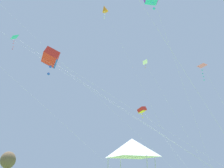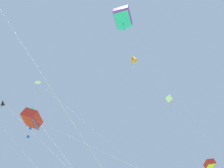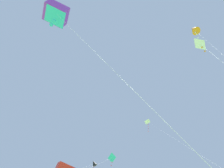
# 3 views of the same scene
# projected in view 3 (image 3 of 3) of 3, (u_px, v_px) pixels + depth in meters

# --- Properties ---
(kite_white_delta_0) EXTENTS (0.78, 6.91, 14.95)m
(kite_white_delta_0) POSITION_uv_depth(u_px,v_px,m) (202.00, 45.00, 14.24)
(kite_white_delta_0) COLOR silver
(kite_white_delta_0) RESTS_ON ground
(kite_purple_box_3) EXTENTS (9.04, 4.68, 18.14)m
(kite_purple_box_3) POSITION_uv_depth(u_px,v_px,m) (56.00, 14.00, 16.16)
(kite_purple_box_3) COLOR silver
(kite_purple_box_3) RESTS_ON ground
(kite_black_diamond_4) EXTENTS (1.03, 23.58, 17.19)m
(kite_black_diamond_4) POSITION_uv_depth(u_px,v_px,m) (94.00, 163.00, 27.41)
(kite_black_diamond_4) COLOR silver
(kite_black_diamond_4) RESTS_ON ground
(kite_white_delta_6) EXTENTS (8.73, 26.41, 26.88)m
(kite_white_delta_6) POSITION_uv_depth(u_px,v_px,m) (148.00, 122.00, 37.88)
(kite_white_delta_6) COLOR silver
(kite_white_delta_6) RESTS_ON ground
(kite_orange_diamond_8) EXTENTS (1.19, 10.74, 26.39)m
(kite_orange_diamond_8) POSITION_uv_depth(u_px,v_px,m) (194.00, 30.00, 26.28)
(kite_orange_diamond_8) COLOR silver
(kite_orange_diamond_8) RESTS_ON ground
(kite_cyan_delta_10) EXTENTS (3.39, 21.62, 16.24)m
(kite_cyan_delta_10) POSITION_uv_depth(u_px,v_px,m) (111.00, 159.00, 24.85)
(kite_cyan_delta_10) COLOR silver
(kite_cyan_delta_10) RESTS_ON ground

